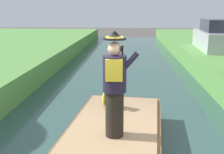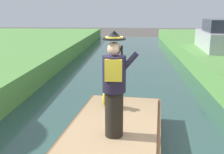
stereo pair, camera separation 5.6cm
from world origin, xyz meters
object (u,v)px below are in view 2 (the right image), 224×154
Objects in this scene: person_pirate at (114,86)px; parked_car_silver at (219,37)px; boat at (112,144)px; parrot_plush at (110,98)px.

person_pirate is 10.62m from parked_car_silver.
person_pirate is at bearing -115.89° from parked_car_silver.
parked_car_silver reaches higher than boat.
parked_car_silver is (4.69, 9.29, 1.15)m from boat.
boat is 2.35× the size of person_pirate.
parrot_plush reaches higher than boat.
parked_car_silver is (4.64, 9.55, -0.08)m from person_pirate.
parrot_plush is at bearing 109.00° from person_pirate.
person_pirate reaches higher than parked_car_silver.
boat is 7.64× the size of parrot_plush.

